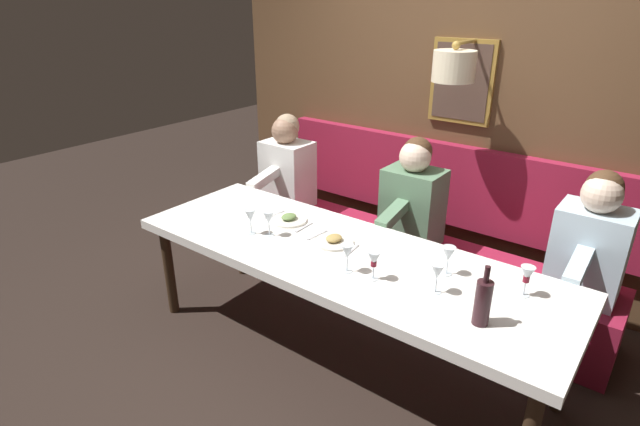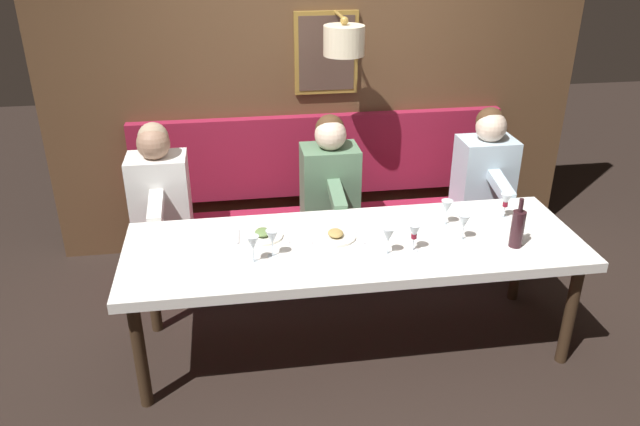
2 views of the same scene
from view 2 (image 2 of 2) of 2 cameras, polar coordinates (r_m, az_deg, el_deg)
ground_plane at (r=4.06m, az=2.93°, el=-11.90°), size 12.00×12.00×0.00m
dining_table at (r=3.68m, az=3.17°, el=-3.51°), size 0.90×2.68×0.74m
banquette_bench at (r=4.67m, az=0.85°, el=-3.07°), size 0.52×2.88×0.45m
back_wall_panel at (r=4.78m, az=-0.19°, el=12.35°), size 0.59×4.08×2.90m
diner_nearest at (r=4.72m, az=14.96°, el=4.30°), size 0.60×0.40×0.79m
diner_near at (r=4.40m, az=0.92°, el=3.62°), size 0.60×0.40×0.79m
diner_middle at (r=4.38m, az=-14.59°, el=2.62°), size 0.60×0.40×0.79m
place_setting_0 at (r=3.68m, az=1.44°, el=-2.12°), size 0.24×0.32×0.05m
place_setting_1 at (r=3.71m, az=-5.27°, el=-2.02°), size 0.24×0.31×0.05m
wine_glass_0 at (r=3.54m, az=8.64°, el=-1.79°), size 0.07×0.07×0.16m
wine_glass_1 at (r=3.71m, az=13.06°, el=-0.83°), size 0.07×0.07×0.16m
wine_glass_2 at (r=3.45m, az=-4.41°, el=-2.30°), size 0.07×0.07×0.16m
wine_glass_3 at (r=3.87m, az=11.54°, el=0.49°), size 0.07×0.07×0.16m
wine_glass_4 at (r=4.05m, az=16.67°, el=1.06°), size 0.07×0.07×0.16m
wine_glass_5 at (r=3.40m, az=-6.18°, el=-2.82°), size 0.07×0.07×0.16m
wine_glass_6 at (r=3.49m, az=6.28°, el=-2.10°), size 0.07×0.07×0.16m
wine_bottle at (r=3.73m, az=17.66°, el=-1.33°), size 0.08×0.08×0.30m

